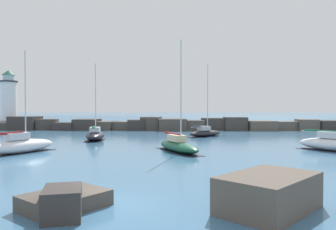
# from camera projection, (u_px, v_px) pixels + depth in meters

# --- Properties ---
(ground_plane) EXTENTS (600.00, 600.00, 0.00)m
(ground_plane) POSITION_uv_depth(u_px,v_px,m) (113.00, 205.00, 14.26)
(ground_plane) COLOR #3D6B8E
(open_sea_beyond) EXTENTS (400.00, 116.00, 0.01)m
(open_sea_beyond) POSITION_uv_depth(u_px,v_px,m) (169.00, 119.00, 122.82)
(open_sea_beyond) COLOR #2D5B7F
(open_sea_beyond) RESTS_ON ground
(breakwater_jetty) EXTENTS (67.28, 6.97, 2.58)m
(breakwater_jetty) POSITION_uv_depth(u_px,v_px,m) (169.00, 125.00, 62.75)
(breakwater_jetty) COLOR #423D38
(breakwater_jetty) RESTS_ON ground
(lighthouse) EXTENTS (3.98, 3.98, 11.57)m
(lighthouse) POSITION_uv_depth(u_px,v_px,m) (9.00, 104.00, 63.95)
(lighthouse) COLOR gray
(lighthouse) RESTS_ON ground
(foreground_rocks) EXTENTS (12.93, 5.07, 1.50)m
(foreground_rocks) POSITION_uv_depth(u_px,v_px,m) (204.00, 195.00, 13.38)
(foreground_rocks) COLOR brown
(foreground_rocks) RESTS_ON ground
(sailboat_moored_0) EXTENTS (4.93, 7.75, 10.66)m
(sailboat_moored_0) POSITION_uv_depth(u_px,v_px,m) (178.00, 145.00, 31.59)
(sailboat_moored_0) COLOR #195138
(sailboat_moored_0) RESTS_ON ground
(sailboat_moored_1) EXTENTS (6.36, 6.94, 9.72)m
(sailboat_moored_1) POSITION_uv_depth(u_px,v_px,m) (334.00, 144.00, 32.10)
(sailboat_moored_1) COLOR white
(sailboat_moored_1) RESTS_ON ground
(sailboat_moored_2) EXTENTS (2.85, 5.84, 10.05)m
(sailboat_moored_2) POSITION_uv_depth(u_px,v_px,m) (95.00, 135.00, 42.50)
(sailboat_moored_2) COLOR black
(sailboat_moored_2) RESTS_ON ground
(sailboat_moored_3) EXTENTS (5.96, 5.54, 10.73)m
(sailboat_moored_3) POSITION_uv_depth(u_px,v_px,m) (205.00, 133.00, 48.44)
(sailboat_moored_3) COLOR black
(sailboat_moored_3) RESTS_ON ground
(sailboat_moored_4) EXTENTS (5.00, 7.11, 9.65)m
(sailboat_moored_4) POSITION_uv_depth(u_px,v_px,m) (20.00, 145.00, 30.61)
(sailboat_moored_4) COLOR white
(sailboat_moored_4) RESTS_ON ground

